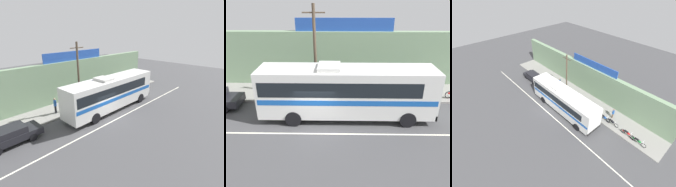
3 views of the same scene
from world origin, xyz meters
The scene contains 14 objects.
ground_plane centered at (0.00, 0.00, 0.00)m, with size 70.00×70.00×0.00m, color #444447.
sidewalk_slab centered at (0.00, 5.20, 0.07)m, with size 30.00×3.60×0.14m, color gray.
storefront_facade centered at (0.00, 7.35, 2.40)m, with size 30.00×0.70×4.80m, color gray.
storefront_billboard centered at (1.84, 7.35, 5.35)m, with size 8.30×0.12×1.10m, color #234CAD.
road_center_stripe centered at (0.00, -0.80, 0.00)m, with size 30.00×0.14×0.01m, color silver.
intercity_bus centered at (1.91, 1.27, 2.07)m, with size 11.48×2.62×3.78m.
parked_car centered at (-8.04, 2.50, 0.74)m, with size 4.42×1.88×1.37m.
utility_pole centered at (-0.31, 3.86, 3.83)m, with size 1.60×0.22×7.11m.
motorcycle_purple centered at (12.21, 3.98, 0.57)m, with size 1.97×0.56×0.94m.
motorcycle_black centered at (7.16, 4.07, 0.57)m, with size 1.94×0.56×0.94m.
motorcycle_blue centered at (10.75, 4.06, 0.57)m, with size 1.87×0.56×0.94m.
motorcycle_orange centered at (8.37, 4.19, 0.57)m, with size 1.93×0.56×0.94m.
pedestrian_near_shop centered at (-2.94, 4.61, 1.10)m, with size 0.30×0.48×1.65m.
pedestrian_far_right centered at (7.69, 5.29, 1.04)m, with size 0.30×0.48×1.57m.
Camera 1 is at (-11.69, -11.47, 8.43)m, focal length 29.34 mm.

